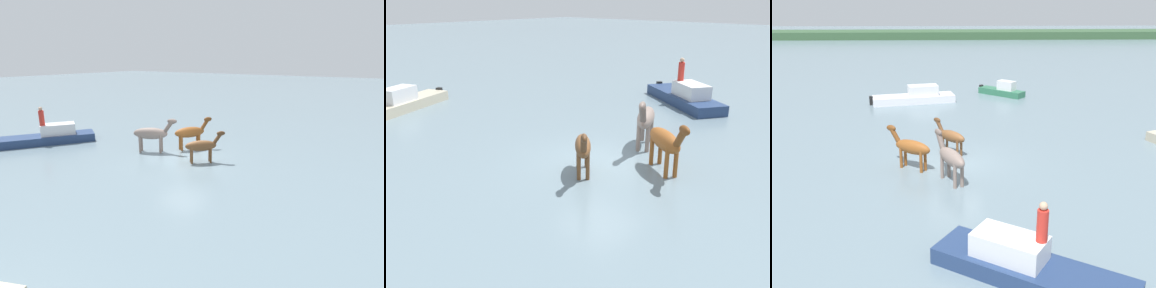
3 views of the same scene
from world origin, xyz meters
TOP-DOWN VIEW (x-y plane):
  - ground_plane at (0.00, 0.00)m, footprint 168.17×168.17m
  - horse_lead at (-0.24, 1.12)m, footprint 1.74×1.79m
  - horse_gray_outer at (-2.04, -0.80)m, footprint 2.24×1.68m
  - horse_dun_straggler at (-0.24, -2.34)m, footprint 1.54×2.51m
  - boat_tender_starboard at (1.91, -9.32)m, footprint 5.76×4.51m
  - boat_dinghy_port at (11.83, 1.18)m, footprint 3.00×4.87m
  - person_spotter_bow at (2.26, -9.34)m, footprint 0.32×0.32m

SIDE VIEW (x-z plane):
  - ground_plane at x=0.00m, z-range 0.00..0.00m
  - boat_dinghy_port at x=11.83m, z-range -0.36..0.99m
  - boat_tender_starboard at x=1.91m, z-range -0.36..1.02m
  - horse_lead at x=-0.24m, z-range 0.09..1.76m
  - horse_gray_outer at x=-2.04m, z-range 0.10..2.00m
  - horse_dun_straggler at x=-0.24m, z-range 0.10..2.13m
  - person_spotter_bow at x=2.26m, z-range 1.18..2.37m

